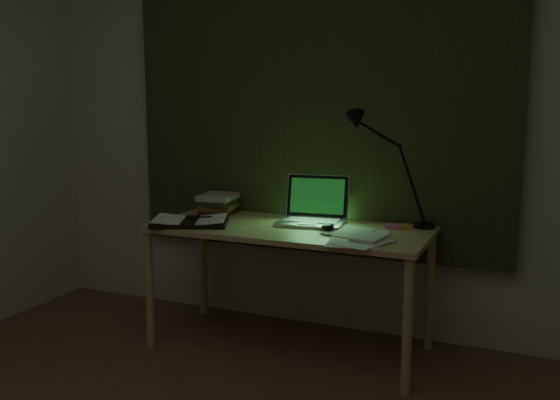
# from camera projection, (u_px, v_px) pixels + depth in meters

# --- Properties ---
(wall_back) EXTENTS (3.50, 0.00, 2.50)m
(wall_back) POSITION_uv_depth(u_px,v_px,m) (316.00, 111.00, 3.50)
(wall_back) COLOR beige
(wall_back) RESTS_ON ground
(curtain) EXTENTS (2.20, 0.06, 2.00)m
(curtain) POSITION_uv_depth(u_px,v_px,m) (314.00, 74.00, 3.44)
(curtain) COLOR #282E17
(curtain) RESTS_ON wall_back
(desk) EXTENTS (1.45, 0.63, 0.66)m
(desk) POSITION_uv_depth(u_px,v_px,m) (289.00, 288.00, 3.29)
(desk) COLOR tan
(desk) RESTS_ON floor
(laptop) EXTENTS (0.39, 0.43, 0.25)m
(laptop) POSITION_uv_depth(u_px,v_px,m) (311.00, 201.00, 3.28)
(laptop) COLOR silver
(laptop) RESTS_ON desk
(open_textbook) EXTENTS (0.47, 0.41, 0.03)m
(open_textbook) POSITION_uv_depth(u_px,v_px,m) (190.00, 221.00, 3.30)
(open_textbook) COLOR white
(open_textbook) RESTS_ON desk
(book_stack) EXTENTS (0.21, 0.24, 0.12)m
(book_stack) POSITION_uv_depth(u_px,v_px,m) (219.00, 203.00, 3.60)
(book_stack) COLOR white
(book_stack) RESTS_ON desk
(loose_papers) EXTENTS (0.39, 0.40, 0.02)m
(loose_papers) POSITION_uv_depth(u_px,v_px,m) (361.00, 236.00, 2.98)
(loose_papers) COLOR white
(loose_papers) RESTS_ON desk
(mouse) EXTENTS (0.09, 0.11, 0.04)m
(mouse) POSITION_uv_depth(u_px,v_px,m) (328.00, 227.00, 3.14)
(mouse) COLOR black
(mouse) RESTS_ON desk
(sticky_yellow) EXTENTS (0.10, 0.10, 0.02)m
(sticky_yellow) POSITION_uv_depth(u_px,v_px,m) (403.00, 226.00, 3.22)
(sticky_yellow) COLOR gold
(sticky_yellow) RESTS_ON desk
(sticky_pink) EXTENTS (0.09, 0.09, 0.02)m
(sticky_pink) POSITION_uv_depth(u_px,v_px,m) (394.00, 226.00, 3.21)
(sticky_pink) COLOR pink
(sticky_pink) RESTS_ON desk
(desk_lamp) EXTENTS (0.39, 0.31, 0.57)m
(desk_lamp) POSITION_uv_depth(u_px,v_px,m) (427.00, 173.00, 3.17)
(desk_lamp) COLOR black
(desk_lamp) RESTS_ON desk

